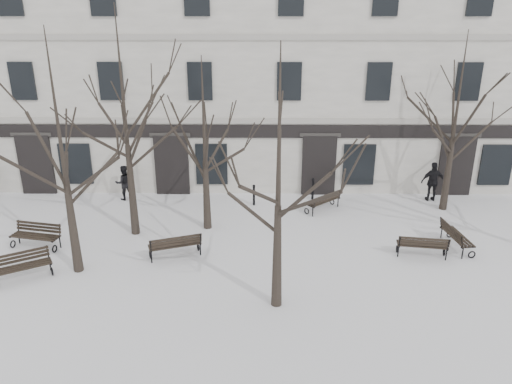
{
  "coord_description": "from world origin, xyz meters",
  "views": [
    {
      "loc": [
        0.71,
        -14.68,
        8.73
      ],
      "look_at": [
        0.56,
        3.0,
        1.98
      ],
      "focal_mm": 35.0,
      "sensor_mm": 36.0,
      "label": 1
    }
  ],
  "objects_px": {
    "bench_4": "(324,201)",
    "tree_1": "(58,127)",
    "bench_0": "(22,265)",
    "bench_1": "(175,245)",
    "tree_2": "(279,152)",
    "bench_5": "(456,236)",
    "bench_3": "(36,235)",
    "bench_2": "(422,245)"
  },
  "relations": [
    {
      "from": "bench_0",
      "to": "bench_1",
      "type": "distance_m",
      "value": 5.12
    },
    {
      "from": "bench_0",
      "to": "bench_3",
      "type": "distance_m",
      "value": 2.37
    },
    {
      "from": "bench_3",
      "to": "bench_5",
      "type": "height_order",
      "value": "bench_3"
    },
    {
      "from": "bench_1",
      "to": "bench_4",
      "type": "distance_m",
      "value": 7.37
    },
    {
      "from": "tree_1",
      "to": "bench_0",
      "type": "distance_m",
      "value": 4.89
    },
    {
      "from": "tree_2",
      "to": "bench_2",
      "type": "relative_size",
      "value": 4.24
    },
    {
      "from": "tree_2",
      "to": "bench_1",
      "type": "xyz_separation_m",
      "value": [
        -3.58,
        2.99,
        -4.38
      ]
    },
    {
      "from": "bench_3",
      "to": "bench_4",
      "type": "relative_size",
      "value": 1.13
    },
    {
      "from": "bench_4",
      "to": "bench_0",
      "type": "bearing_deg",
      "value": -12.77
    },
    {
      "from": "tree_1",
      "to": "bench_1",
      "type": "relative_size",
      "value": 4.11
    },
    {
      "from": "tree_1",
      "to": "tree_2",
      "type": "height_order",
      "value": "tree_1"
    },
    {
      "from": "tree_2",
      "to": "bench_1",
      "type": "height_order",
      "value": "tree_2"
    },
    {
      "from": "tree_2",
      "to": "bench_4",
      "type": "relative_size",
      "value": 4.54
    },
    {
      "from": "bench_0",
      "to": "bench_5",
      "type": "relative_size",
      "value": 1.02
    },
    {
      "from": "bench_0",
      "to": "bench_1",
      "type": "bearing_deg",
      "value": -13.22
    },
    {
      "from": "tree_2",
      "to": "bench_5",
      "type": "height_order",
      "value": "tree_2"
    },
    {
      "from": "tree_1",
      "to": "bench_5",
      "type": "distance_m",
      "value": 14.52
    },
    {
      "from": "tree_2",
      "to": "bench_1",
      "type": "bearing_deg",
      "value": 140.17
    },
    {
      "from": "bench_0",
      "to": "bench_5",
      "type": "bearing_deg",
      "value": -21.74
    },
    {
      "from": "bench_5",
      "to": "bench_4",
      "type": "bearing_deg",
      "value": 45.68
    },
    {
      "from": "tree_1",
      "to": "bench_1",
      "type": "distance_m",
      "value": 5.67
    },
    {
      "from": "tree_2",
      "to": "bench_5",
      "type": "bearing_deg",
      "value": 29.32
    },
    {
      "from": "tree_1",
      "to": "bench_3",
      "type": "relative_size",
      "value": 4.15
    },
    {
      "from": "tree_2",
      "to": "bench_2",
      "type": "height_order",
      "value": "tree_2"
    },
    {
      "from": "bench_4",
      "to": "tree_1",
      "type": "bearing_deg",
      "value": -11.11
    },
    {
      "from": "bench_4",
      "to": "bench_2",
      "type": "bearing_deg",
      "value": 83.92
    },
    {
      "from": "bench_0",
      "to": "bench_2",
      "type": "distance_m",
      "value": 13.95
    },
    {
      "from": "tree_1",
      "to": "bench_2",
      "type": "height_order",
      "value": "tree_1"
    },
    {
      "from": "bench_3",
      "to": "bench_4",
      "type": "xyz_separation_m",
      "value": [
        11.29,
        3.62,
        -0.03
      ]
    },
    {
      "from": "tree_1",
      "to": "bench_2",
      "type": "bearing_deg",
      "value": 5.07
    },
    {
      "from": "tree_1",
      "to": "tree_2",
      "type": "distance_m",
      "value": 7.1
    },
    {
      "from": "tree_2",
      "to": "bench_3",
      "type": "relative_size",
      "value": 4.0
    },
    {
      "from": "tree_2",
      "to": "bench_3",
      "type": "distance_m",
      "value": 10.67
    },
    {
      "from": "bench_2",
      "to": "tree_1",
      "type": "bearing_deg",
      "value": 13.47
    },
    {
      "from": "bench_1",
      "to": "bench_2",
      "type": "relative_size",
      "value": 1.07
    },
    {
      "from": "tree_2",
      "to": "bench_0",
      "type": "bearing_deg",
      "value": 170.25
    },
    {
      "from": "tree_2",
      "to": "bench_5",
      "type": "distance_m",
      "value": 9.01
    },
    {
      "from": "bench_1",
      "to": "bench_2",
      "type": "distance_m",
      "value": 8.97
    },
    {
      "from": "tree_1",
      "to": "bench_3",
      "type": "distance_m",
      "value": 5.34
    },
    {
      "from": "bench_3",
      "to": "bench_5",
      "type": "relative_size",
      "value": 1.05
    },
    {
      "from": "bench_2",
      "to": "bench_4",
      "type": "distance_m",
      "value": 5.27
    },
    {
      "from": "bench_4",
      "to": "tree_2",
      "type": "bearing_deg",
      "value": 30.96
    }
  ]
}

